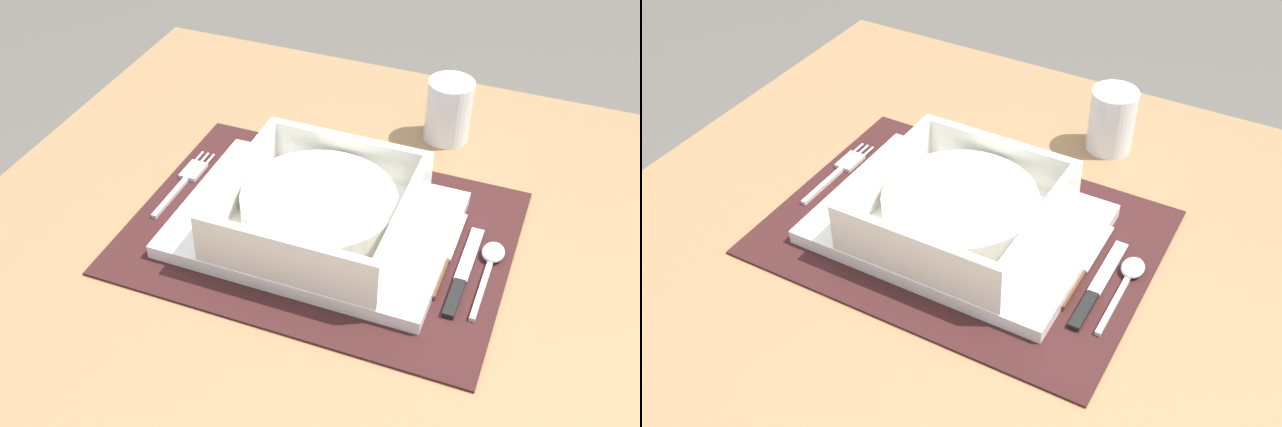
# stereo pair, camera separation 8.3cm
# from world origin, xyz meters

# --- Properties ---
(dining_table) EXTENTS (0.84, 0.77, 0.70)m
(dining_table) POSITION_xyz_m (0.00, 0.00, 0.60)
(dining_table) COLOR #936D47
(dining_table) RESTS_ON ground
(placemat) EXTENTS (0.41, 0.31, 0.00)m
(placemat) POSITION_xyz_m (-0.02, -0.00, 0.71)
(placemat) COLOR #381919
(placemat) RESTS_ON dining_table
(serving_plate) EXTENTS (0.30, 0.21, 0.02)m
(serving_plate) POSITION_xyz_m (-0.03, -0.00, 0.72)
(serving_plate) COLOR white
(serving_plate) RESTS_ON placemat
(porridge_bowl) EXTENTS (0.20, 0.20, 0.06)m
(porridge_bowl) POSITION_xyz_m (-0.02, -0.01, 0.75)
(porridge_bowl) COLOR white
(porridge_bowl) RESTS_ON serving_plate
(fork) EXTENTS (0.02, 0.13, 0.00)m
(fork) POSITION_xyz_m (-0.20, 0.03, 0.71)
(fork) COLOR silver
(fork) RESTS_ON placemat
(spoon) EXTENTS (0.02, 0.12, 0.01)m
(spoon) POSITION_xyz_m (0.17, 0.02, 0.71)
(spoon) COLOR silver
(spoon) RESTS_ON placemat
(butter_knife) EXTENTS (0.01, 0.14, 0.01)m
(butter_knife) POSITION_xyz_m (0.14, -0.02, 0.71)
(butter_knife) COLOR black
(butter_knife) RESTS_ON placemat
(bread_knife) EXTENTS (0.01, 0.14, 0.01)m
(bread_knife) POSITION_xyz_m (0.12, 0.00, 0.71)
(bread_knife) COLOR #59331E
(bread_knife) RESTS_ON placemat
(drinking_glass) EXTENTS (0.06, 0.06, 0.08)m
(drinking_glass) POSITION_xyz_m (0.06, 0.24, 0.74)
(drinking_glass) COLOR white
(drinking_glass) RESTS_ON dining_table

